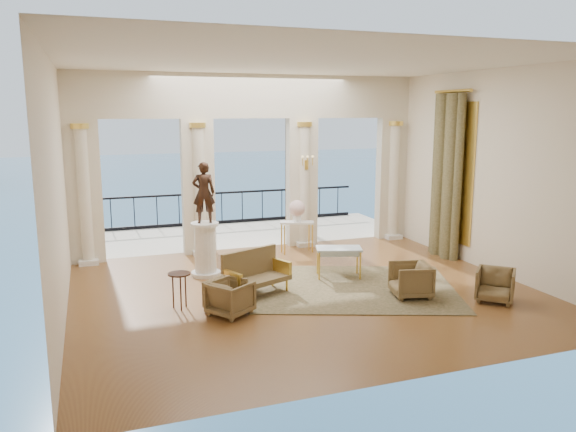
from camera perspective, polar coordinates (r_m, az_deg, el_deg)
name	(u,v)px	position (r m, az deg, el deg)	size (l,w,h in m)	color
floor	(305,292)	(11.42, 1.76, -7.68)	(9.00, 9.00, 0.00)	#4C2413
room_walls	(329,152)	(9.84, 4.24, 6.47)	(9.00, 9.00, 9.00)	#F1E3CA
arcade	(252,151)	(14.50, -3.72, 6.64)	(9.00, 0.56, 4.50)	beige
terrace	(234,235)	(16.78, -5.47, -1.94)	(10.00, 3.60, 0.10)	beige
balustrade	(222,211)	(18.21, -6.74, 0.51)	(9.00, 0.06, 1.03)	black
palm_tree	(289,94)	(17.73, 0.05, 12.26)	(2.00, 2.00, 4.50)	#4C3823
sea	(125,191)	(70.86, -16.23, 2.43)	(160.00, 160.00, 0.00)	#216290
curtain	(446,176)	(14.31, 15.76, 3.94)	(0.33, 1.40, 4.09)	#494524
window_frame	(453,172)	(14.41, 16.38, 4.28)	(0.04, 1.60, 3.40)	#E9BF4C
wall_sconce	(307,164)	(14.68, 1.91, 5.31)	(0.30, 0.11, 0.33)	#E9BF4C
rug	(353,287)	(11.71, 6.67, -7.22)	(4.08, 3.17, 0.02)	#35381E
armchair_a	(226,293)	(10.41, -6.35, -7.77)	(0.61, 0.57, 0.62)	#3F3119
armchair_b	(495,283)	(11.47, 20.31, -6.45)	(0.68, 0.63, 0.70)	#3F3119
armchair_c	(411,278)	(11.27, 12.36, -6.22)	(0.72, 0.67, 0.74)	#3F3119
armchair_d	(230,296)	(10.13, -5.87, -8.11)	(0.67, 0.62, 0.69)	#3F3119
settee	(255,273)	(11.15, -3.41, -5.77)	(1.46, 1.06, 0.89)	#3F3119
game_table	(339,251)	(12.25, 5.18, -3.54)	(1.09, 0.81, 0.67)	#A5BDD0
pedestal	(205,250)	(12.48, -8.40, -3.46)	(0.65, 0.65, 1.19)	silver
statue	(204,193)	(12.24, -8.56, 2.37)	(0.48, 0.32, 1.33)	black
console_table	(297,227)	(14.34, 0.92, -1.11)	(0.91, 0.60, 0.81)	silver
urn	(297,209)	(14.25, 0.93, 0.68)	(0.42, 0.42, 0.55)	white
side_table	(179,278)	(10.50, -10.98, -6.21)	(0.42, 0.42, 0.68)	black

